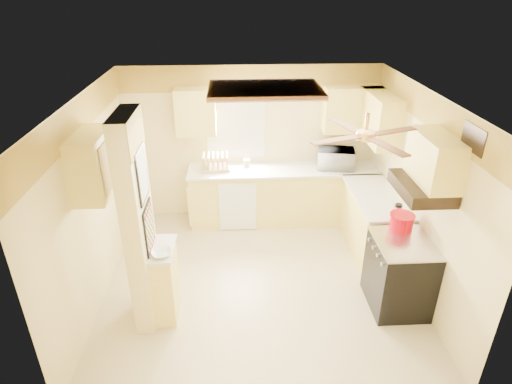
{
  "coord_description": "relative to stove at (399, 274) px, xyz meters",
  "views": [
    {
      "loc": [
        -0.29,
        -4.61,
        3.67
      ],
      "look_at": [
        -0.01,
        0.35,
        1.16
      ],
      "focal_mm": 30.0,
      "sensor_mm": 36.0,
      "label": 1
    }
  ],
  "objects": [
    {
      "name": "floor",
      "position": [
        -1.67,
        0.55,
        -0.46
      ],
      "size": [
        4.0,
        4.0,
        0.0
      ],
      "primitive_type": "plane",
      "color": "#C4B288",
      "rests_on": "ground"
    },
    {
      "name": "ceiling",
      "position": [
        -1.67,
        0.55,
        2.04
      ],
      "size": [
        4.0,
        4.0,
        0.0
      ],
      "primitive_type": "plane",
      "rotation": [
        3.14,
        0.0,
        0.0
      ],
      "color": "white",
      "rests_on": "wall_back"
    },
    {
      "name": "wall_back",
      "position": [
        -1.67,
        2.45,
        0.79
      ],
      "size": [
        4.0,
        0.0,
        4.0
      ],
      "primitive_type": "plane",
      "rotation": [
        1.57,
        0.0,
        0.0
      ],
      "color": "beige",
      "rests_on": "floor"
    },
    {
      "name": "wall_front",
      "position": [
        -1.67,
        -1.35,
        0.79
      ],
      "size": [
        4.0,
        0.0,
        4.0
      ],
      "primitive_type": "plane",
      "rotation": [
        -1.57,
        0.0,
        0.0
      ],
      "color": "beige",
      "rests_on": "floor"
    },
    {
      "name": "wall_left",
      "position": [
        -3.67,
        0.55,
        0.79
      ],
      "size": [
        0.0,
        3.8,
        3.8
      ],
      "primitive_type": "plane",
      "rotation": [
        1.57,
        0.0,
        1.57
      ],
      "color": "beige",
      "rests_on": "floor"
    },
    {
      "name": "wall_right",
      "position": [
        0.33,
        0.55,
        0.79
      ],
      "size": [
        0.0,
        3.8,
        3.8
      ],
      "primitive_type": "plane",
      "rotation": [
        1.57,
        0.0,
        -1.57
      ],
      "color": "beige",
      "rests_on": "floor"
    },
    {
      "name": "wallpaper_border",
      "position": [
        -1.67,
        2.43,
        1.84
      ],
      "size": [
        4.0,
        0.02,
        0.4
      ],
      "primitive_type": "cube",
      "color": "yellow",
      "rests_on": "wall_back"
    },
    {
      "name": "partition_column",
      "position": [
        -3.02,
        0.0,
        0.79
      ],
      "size": [
        0.2,
        0.7,
        2.5
      ],
      "primitive_type": "cube",
      "color": "beige",
      "rests_on": "floor"
    },
    {
      "name": "partition_ledge",
      "position": [
        -2.8,
        0.0,
        -0.01
      ],
      "size": [
        0.25,
        0.55,
        0.9
      ],
      "primitive_type": "cube",
      "color": "#F5E36E",
      "rests_on": "floor"
    },
    {
      "name": "ledge_top",
      "position": [
        -2.8,
        0.0,
        0.46
      ],
      "size": [
        0.28,
        0.58,
        0.04
      ],
      "primitive_type": "cube",
      "color": "silver",
      "rests_on": "partition_ledge"
    },
    {
      "name": "lower_cabinets_back",
      "position": [
        -1.17,
        2.15,
        -0.01
      ],
      "size": [
        3.0,
        0.6,
        0.9
      ],
      "primitive_type": "cube",
      "color": "#F5E36E",
      "rests_on": "floor"
    },
    {
      "name": "lower_cabinets_right",
      "position": [
        0.03,
        1.15,
        -0.01
      ],
      "size": [
        0.6,
        1.4,
        0.9
      ],
      "primitive_type": "cube",
      "color": "#F5E36E",
      "rests_on": "floor"
    },
    {
      "name": "countertop_back",
      "position": [
        -1.17,
        2.14,
        0.46
      ],
      "size": [
        3.04,
        0.64,
        0.04
      ],
      "primitive_type": "cube",
      "color": "silver",
      "rests_on": "lower_cabinets_back"
    },
    {
      "name": "countertop_right",
      "position": [
        0.02,
        1.15,
        0.46
      ],
      "size": [
        0.64,
        1.44,
        0.04
      ],
      "primitive_type": "cube",
      "color": "silver",
      "rests_on": "lower_cabinets_right"
    },
    {
      "name": "dishwasher_panel",
      "position": [
        -1.92,
        1.84,
        -0.03
      ],
      "size": [
        0.58,
        0.02,
        0.8
      ],
      "primitive_type": "cube",
      "color": "white",
      "rests_on": "lower_cabinets_back"
    },
    {
      "name": "window",
      "position": [
        -1.92,
        2.44,
        1.09
      ],
      "size": [
        0.92,
        0.02,
        1.02
      ],
      "color": "white",
      "rests_on": "wall_back"
    },
    {
      "name": "upper_cab_back_left",
      "position": [
        -2.52,
        2.27,
        1.39
      ],
      "size": [
        0.6,
        0.35,
        0.7
      ],
      "primitive_type": "cube",
      "color": "#F5E36E",
      "rests_on": "wall_back"
    },
    {
      "name": "upper_cab_back_right",
      "position": [
        -0.12,
        2.27,
        1.39
      ],
      "size": [
        0.9,
        0.35,
        0.7
      ],
      "primitive_type": "cube",
      "color": "#F5E36E",
      "rests_on": "wall_back"
    },
    {
      "name": "upper_cab_right",
      "position": [
        0.16,
        1.8,
        1.39
      ],
      "size": [
        0.35,
        1.0,
        0.7
      ],
      "primitive_type": "cube",
      "color": "#F5E36E",
      "rests_on": "wall_right"
    },
    {
      "name": "upper_cab_left_wall",
      "position": [
        -3.49,
        0.3,
        1.39
      ],
      "size": [
        0.35,
        0.75,
        0.7
      ],
      "primitive_type": "cube",
      "color": "#F5E36E",
      "rests_on": "wall_left"
    },
    {
      "name": "upper_cab_over_stove",
      "position": [
        0.16,
        0.0,
        1.49
      ],
      "size": [
        0.35,
        0.76,
        0.52
      ],
      "primitive_type": "cube",
      "color": "#F5E36E",
      "rests_on": "wall_right"
    },
    {
      "name": "stove",
      "position": [
        0.0,
        0.0,
        0.0
      ],
      "size": [
        0.68,
        0.77,
        0.92
      ],
      "color": "black",
      "rests_on": "floor"
    },
    {
      "name": "range_hood",
      "position": [
        0.07,
        0.0,
        1.16
      ],
      "size": [
        0.5,
        0.76,
        0.14
      ],
      "primitive_type": "cube",
      "color": "black",
      "rests_on": "upper_cab_over_stove"
    },
    {
      "name": "poster_menu",
      "position": [
        -2.91,
        0.0,
        1.39
      ],
      "size": [
        0.02,
        0.42,
        0.57
      ],
      "color": "black",
      "rests_on": "partition_column"
    },
    {
      "name": "poster_nashville",
      "position": [
        -2.91,
        0.0,
        0.74
      ],
      "size": [
        0.02,
        0.42,
        0.57
      ],
      "color": "black",
      "rests_on": "partition_column"
    },
    {
      "name": "ceiling_light_panel",
      "position": [
        -1.57,
        1.05,
        2.0
      ],
      "size": [
        1.35,
        0.95,
        0.06
      ],
      "color": "brown",
      "rests_on": "ceiling"
    },
    {
      "name": "ceiling_fan",
      "position": [
        -0.67,
        -0.15,
        1.83
      ],
      "size": [
        1.15,
        1.15,
        0.26
      ],
      "color": "gold",
      "rests_on": "ceiling"
    },
    {
      "name": "vent_grate",
      "position": [
        0.31,
        -0.35,
        1.84
      ],
      "size": [
        0.02,
        0.4,
        0.25
      ],
      "primitive_type": "cube",
      "color": "black",
      "rests_on": "wall_right"
    },
    {
      "name": "microwave",
      "position": [
        -0.35,
        2.13,
        0.64
      ],
      "size": [
        0.62,
        0.47,
        0.31
      ],
      "primitive_type": "imported",
      "rotation": [
        0.0,
        0.0,
        2.97
      ],
      "color": "white",
      "rests_on": "countertop_back"
    },
    {
      "name": "bowl",
      "position": [
        -2.77,
        -0.15,
        0.51
      ],
      "size": [
        0.28,
        0.28,
        0.06
      ],
      "primitive_type": "imported",
      "rotation": [
        0.0,
        0.0,
        0.3
      ],
      "color": "white",
      "rests_on": "ledge_top"
    },
    {
      "name": "dutch_oven",
      "position": [
        0.05,
        0.29,
        0.56
      ],
      "size": [
        0.3,
        0.3,
        0.2
      ],
      "color": "#B9020F",
      "rests_on": "stove"
    },
    {
      "name": "kettle",
      "position": [
        0.08,
        0.51,
        0.57
      ],
      "size": [
        0.13,
        0.13,
        0.2
      ],
      "color": "silver",
      "rests_on": "countertop_right"
    },
    {
      "name": "dish_rack",
      "position": [
        -2.25,
        2.18,
        0.57
      ],
      "size": [
        0.46,
        0.36,
        0.25
      ],
      "color": "tan",
      "rests_on": "countertop_back"
    },
    {
      "name": "utensil_crock",
      "position": [
        -1.76,
        2.24,
        0.55
      ],
      "size": [
        0.1,
        0.1,
        0.21
      ],
      "color": "white",
      "rests_on": "countertop_back"
    }
  ]
}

